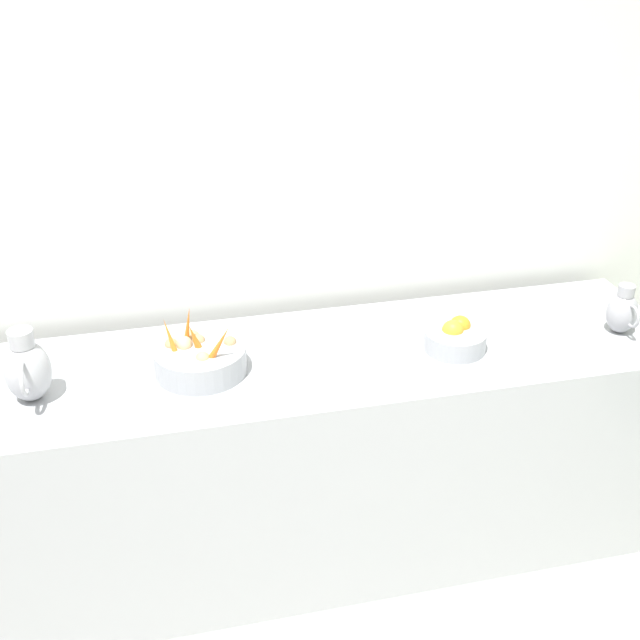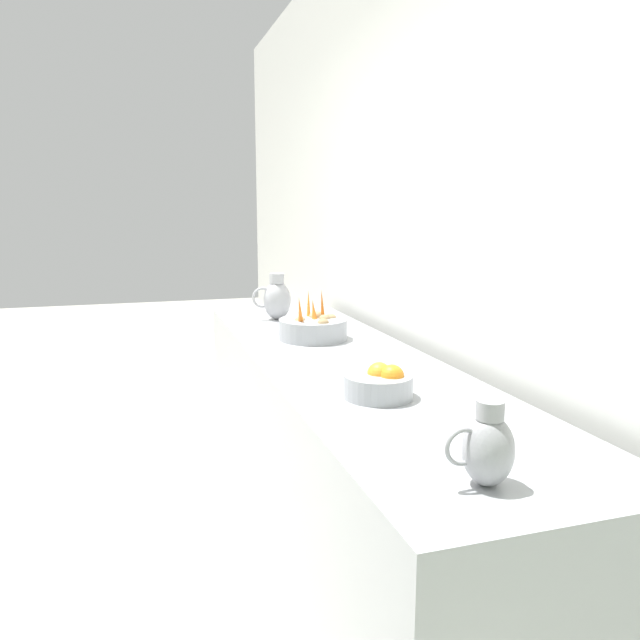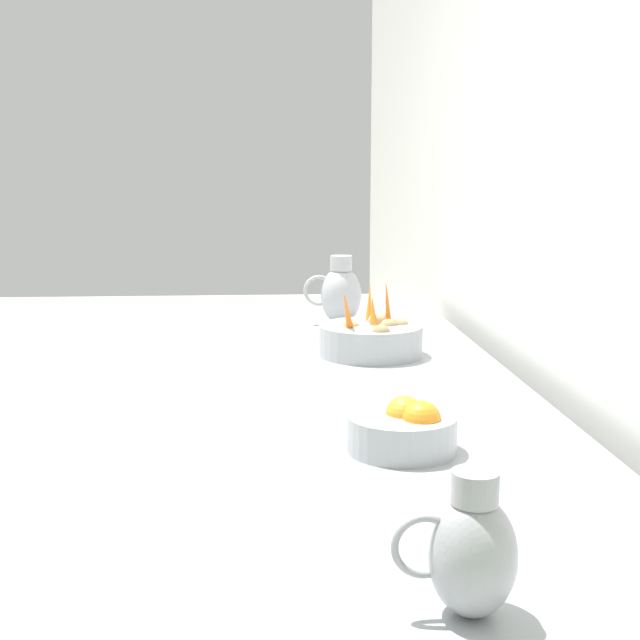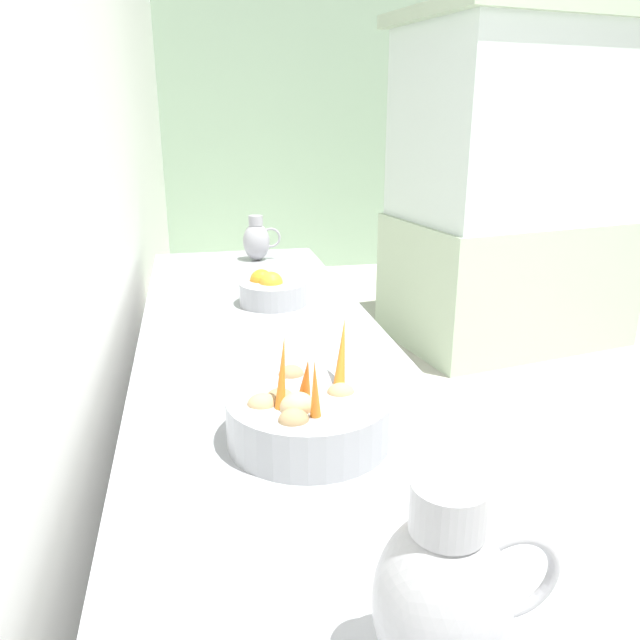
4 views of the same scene
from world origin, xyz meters
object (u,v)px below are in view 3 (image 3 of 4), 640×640
(metal_pitcher_tall, at_px, (340,293))
(metal_pitcher_short, at_px, (471,551))
(vegetable_colander, at_px, (371,338))
(orange_bowl, at_px, (404,430))

(metal_pitcher_tall, relative_size, metal_pitcher_short, 1.31)
(metal_pitcher_short, bearing_deg, vegetable_colander, -92.65)
(metal_pitcher_short, bearing_deg, orange_bowl, -91.97)
(vegetable_colander, relative_size, orange_bowl, 1.41)
(vegetable_colander, distance_m, orange_bowl, 0.92)
(vegetable_colander, bearing_deg, orange_bowl, 86.86)
(orange_bowl, xyz_separation_m, metal_pitcher_short, (0.02, 0.65, 0.04))
(vegetable_colander, relative_size, metal_pitcher_short, 1.65)
(vegetable_colander, distance_m, metal_pitcher_short, 1.57)
(orange_bowl, relative_size, metal_pitcher_short, 1.17)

